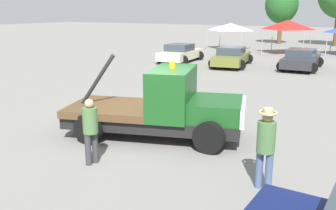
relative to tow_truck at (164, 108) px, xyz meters
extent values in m
plane|color=gray|center=(-0.31, -0.09, -0.91)|extent=(160.00, 160.00, 0.00)
cube|color=black|center=(-0.31, -0.09, -0.39)|extent=(5.59, 3.40, 0.35)
cube|color=#19511E|center=(1.49, 0.44, 0.06)|extent=(1.94, 2.22, 0.55)
cube|color=silver|center=(2.24, 0.67, 0.03)|extent=(0.68, 1.94, 0.50)
cube|color=#19511E|center=(0.24, 0.07, 0.50)|extent=(1.73, 2.45, 1.42)
cube|color=brown|center=(-1.57, -0.47, -0.10)|extent=(3.14, 2.86, 0.22)
cylinder|color=black|center=(-2.01, -0.60, 0.79)|extent=(1.17, 0.45, 1.63)
cylinder|color=orange|center=(0.24, 0.07, 1.31)|extent=(0.18, 0.18, 0.20)
cylinder|color=black|center=(1.12, 1.43, -0.47)|extent=(0.88, 0.26, 0.88)
cylinder|color=black|center=(1.72, -0.58, -0.47)|extent=(0.88, 0.26, 0.88)
cylinder|color=black|center=(-2.24, 0.43, -0.47)|extent=(0.88, 0.26, 0.88)
cylinder|color=black|center=(-1.64, -1.58, -0.47)|extent=(0.88, 0.26, 0.88)
cylinder|color=#475B84|center=(3.48, -1.92, -0.49)|extent=(0.16, 0.16, 0.85)
cylinder|color=#475B84|center=(3.69, -1.94, -0.49)|extent=(0.16, 0.16, 0.85)
cylinder|color=#4C7542|center=(3.59, -1.93, 0.27)|extent=(0.39, 0.39, 0.67)
sphere|color=#A87A56|center=(3.59, -1.93, 0.72)|extent=(0.23, 0.23, 0.23)
torus|color=tan|center=(3.59, -1.93, 0.80)|extent=(0.40, 0.40, 0.06)
cylinder|color=tan|center=(3.59, -1.93, 0.85)|extent=(0.21, 0.21, 0.10)
cylinder|color=#38383D|center=(-0.54, -2.58, -0.51)|extent=(0.15, 0.15, 0.82)
cylinder|color=#38383D|center=(-0.60, -2.78, -0.51)|extent=(0.15, 0.15, 0.82)
cylinder|color=#4C7542|center=(-0.57, -2.68, 0.23)|extent=(0.37, 0.37, 0.65)
sphere|color=tan|center=(-0.57, -2.68, 0.66)|extent=(0.22, 0.22, 0.22)
cube|color=beige|center=(-7.35, 15.36, -0.38)|extent=(2.13, 4.61, 0.60)
cube|color=#333D47|center=(-7.34, 15.13, 0.17)|extent=(1.76, 1.98, 0.50)
cylinder|color=black|center=(-8.33, 16.84, -0.57)|extent=(0.68, 0.22, 0.68)
cylinder|color=black|center=(-6.54, 16.94, -0.57)|extent=(0.68, 0.22, 0.68)
cylinder|color=black|center=(-8.16, 13.78, -0.57)|extent=(0.68, 0.22, 0.68)
cylinder|color=black|center=(-6.37, 13.87, -0.57)|extent=(0.68, 0.22, 0.68)
cube|color=olive|center=(-3.27, 15.11, -0.38)|extent=(2.58, 5.01, 0.60)
cube|color=#333D47|center=(-3.24, 14.87, 0.17)|extent=(1.93, 2.24, 0.50)
cylinder|color=black|center=(-4.40, 16.57, -0.57)|extent=(0.68, 0.22, 0.68)
cylinder|color=black|center=(-2.65, 16.85, -0.57)|extent=(0.68, 0.22, 0.68)
cylinder|color=black|center=(-3.90, 13.36, -0.57)|extent=(0.68, 0.22, 0.68)
cylinder|color=black|center=(-2.15, 13.64, -0.57)|extent=(0.68, 0.22, 0.68)
cube|color=#2D2D33|center=(1.15, 15.99, -0.38)|extent=(1.99, 4.58, 0.60)
cube|color=#333D47|center=(1.16, 15.77, 0.17)|extent=(1.70, 1.94, 0.50)
cylinder|color=black|center=(0.22, 17.51, -0.57)|extent=(0.68, 0.22, 0.68)
cylinder|color=black|center=(2.01, 17.56, -0.57)|extent=(0.68, 0.22, 0.68)
cylinder|color=black|center=(0.29, 14.43, -0.57)|extent=(0.68, 0.22, 0.68)
cylinder|color=black|center=(2.08, 14.47, -0.57)|extent=(0.68, 0.22, 0.68)
cylinder|color=#9E9EA3|center=(-9.14, 24.35, -0.02)|extent=(0.07, 0.07, 1.80)
cylinder|color=#9E9EA3|center=(-5.71, 24.35, -0.02)|extent=(0.07, 0.07, 1.80)
cylinder|color=#9E9EA3|center=(-9.14, 27.78, -0.02)|extent=(0.07, 0.07, 1.80)
cylinder|color=#9E9EA3|center=(-5.71, 27.78, -0.02)|extent=(0.07, 0.07, 1.80)
pyramid|color=white|center=(-7.42, 26.06, 1.23)|extent=(3.43, 3.43, 0.70)
cylinder|color=#9E9EA3|center=(-3.32, 22.79, 0.14)|extent=(0.07, 0.07, 2.10)
cylinder|color=#9E9EA3|center=(0.08, 22.79, 0.14)|extent=(0.07, 0.07, 2.10)
cylinder|color=#9E9EA3|center=(-3.32, 26.19, 0.14)|extent=(0.07, 0.07, 2.10)
cylinder|color=#9E9EA3|center=(0.08, 26.19, 0.14)|extent=(0.07, 0.07, 2.10)
pyramid|color=red|center=(-1.62, 24.49, 1.59)|extent=(3.40, 3.40, 0.82)
cylinder|color=#9E9EA3|center=(1.64, 24.47, 0.02)|extent=(0.07, 0.07, 1.86)
cylinder|color=#9E9EA3|center=(1.64, 27.68, 0.02)|extent=(0.07, 0.07, 1.86)
cylinder|color=brown|center=(-4.47, 34.12, 0.21)|extent=(0.45, 0.45, 2.24)
ellipsoid|color=#235B23|center=(-4.47, 34.12, 3.41)|extent=(3.59, 3.59, 4.16)
camera|label=1|loc=(5.41, -9.46, 2.88)|focal=40.00mm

